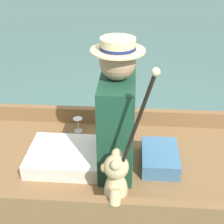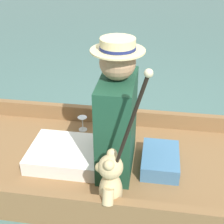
# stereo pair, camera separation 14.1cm
# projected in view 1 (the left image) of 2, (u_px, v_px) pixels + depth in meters

# --- Properties ---
(ground_plane) EXTENTS (16.00, 16.00, 0.00)m
(ground_plane) POSITION_uv_depth(u_px,v_px,m) (115.00, 172.00, 2.33)
(ground_plane) COLOR #476B66
(punt_boat) EXTENTS (1.10, 3.07, 0.25)m
(punt_boat) POSITION_uv_depth(u_px,v_px,m) (115.00, 165.00, 2.30)
(punt_boat) COLOR brown
(punt_boat) RESTS_ON ground_plane
(seat_cushion) EXTENTS (0.37, 0.26, 0.11)m
(seat_cushion) POSITION_uv_depth(u_px,v_px,m) (160.00, 158.00, 2.22)
(seat_cushion) COLOR teal
(seat_cushion) RESTS_ON punt_boat
(seated_person) EXTENTS (0.47, 0.79, 0.92)m
(seated_person) POSITION_uv_depth(u_px,v_px,m) (105.00, 124.00, 2.07)
(seated_person) COLOR white
(seated_person) RESTS_ON punt_boat
(teddy_bear) EXTENTS (0.28, 0.16, 0.39)m
(teddy_bear) POSITION_uv_depth(u_px,v_px,m) (115.00, 183.00, 1.81)
(teddy_bear) COLOR tan
(teddy_bear) RESTS_ON punt_boat
(wine_glass) EXTENTS (0.08, 0.08, 0.12)m
(wine_glass) POSITION_uv_depth(u_px,v_px,m) (78.00, 122.00, 2.57)
(wine_glass) COLOR silver
(wine_glass) RESTS_ON punt_boat
(walking_cane) EXTENTS (0.04, 0.27, 0.91)m
(walking_cane) POSITION_uv_depth(u_px,v_px,m) (132.00, 136.00, 1.62)
(walking_cane) COLOR black
(walking_cane) RESTS_ON punt_boat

